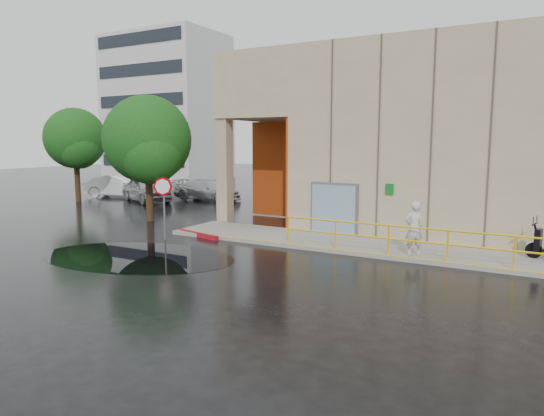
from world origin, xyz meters
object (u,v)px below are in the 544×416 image
(red_curb, at_px, (198,235))
(car_c, at_px, (207,190))
(car_a, at_px, (146,190))
(stop_sign, at_px, (163,194))
(car_b, at_px, (119,186))
(tree_far, at_px, (76,141))
(tree_near, at_px, (148,143))
(person, at_px, (414,228))

(red_curb, distance_m, car_c, 12.70)
(car_a, bearing_deg, red_curb, -102.79)
(stop_sign, distance_m, car_b, 16.54)
(car_a, distance_m, car_c, 4.01)
(stop_sign, xyz_separation_m, car_c, (-6.48, 11.56, -1.17))
(stop_sign, bearing_deg, tree_far, 145.47)
(tree_near, bearing_deg, tree_far, 159.48)
(person, relative_size, car_a, 0.39)
(red_curb, distance_m, tree_far, 15.69)
(stop_sign, height_order, tree_near, tree_near)
(red_curb, xyz_separation_m, tree_near, (-4.46, 1.99, 3.78))
(stop_sign, height_order, car_b, stop_sign)
(person, xyz_separation_m, tree_near, (-13.23, 1.57, 2.81))
(stop_sign, bearing_deg, red_curb, 48.29)
(car_c, height_order, tree_far, tree_far)
(red_curb, distance_m, car_b, 16.50)
(stop_sign, height_order, red_curb, stop_sign)
(person, height_order, car_c, person)
(red_curb, distance_m, tree_near, 6.18)
(person, bearing_deg, car_c, -71.53)
(person, bearing_deg, stop_sign, -30.27)
(person, bearing_deg, tree_near, -46.36)
(car_c, distance_m, tree_near, 9.42)
(person, height_order, tree_far, tree_far)
(red_curb, height_order, tree_far, tree_far)
(car_c, xyz_separation_m, tree_far, (-6.87, -4.80, 3.29))
(person, relative_size, tree_far, 0.30)
(red_curb, xyz_separation_m, tree_far, (-14.13, 5.61, 3.89))
(person, height_order, tree_near, tree_near)
(car_c, bearing_deg, person, -125.25)
(car_a, xyz_separation_m, car_b, (-3.61, 1.07, -0.01))
(car_a, height_order, tree_near, tree_near)
(car_b, xyz_separation_m, tree_far, (-0.23, -3.26, 3.19))
(car_a, bearing_deg, tree_near, -110.50)
(person, xyz_separation_m, car_b, (-22.67, 8.45, -0.27))
(car_c, relative_size, tree_far, 0.78)
(person, distance_m, tree_near, 13.61)
(car_a, relative_size, tree_far, 0.77)
(red_curb, relative_size, car_c, 0.50)
(car_a, distance_m, tree_near, 8.78)
(car_a, distance_m, car_b, 3.77)
(car_c, bearing_deg, red_curb, -148.44)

